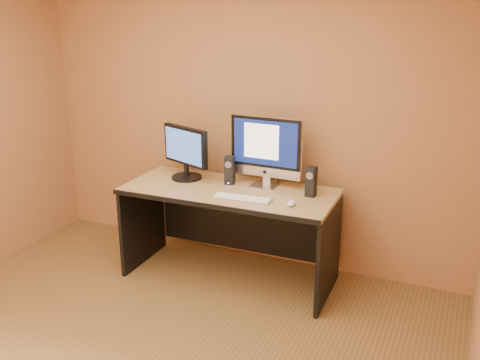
# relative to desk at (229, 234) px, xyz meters

# --- Properties ---
(walls) EXTENTS (4.00, 4.00, 2.60)m
(walls) POSITION_rel_desk_xyz_m (-0.07, -1.49, 0.90)
(walls) COLOR #915E3A
(walls) RESTS_ON ground
(desk) EXTENTS (1.76, 0.80, 0.80)m
(desk) POSITION_rel_desk_xyz_m (0.00, 0.00, 0.00)
(desk) COLOR tan
(desk) RESTS_ON ground
(imac) EXTENTS (0.62, 0.24, 0.60)m
(imac) POSITION_rel_desk_xyz_m (0.23, 0.19, 0.70)
(imac) COLOR #BABBBF
(imac) RESTS_ON desk
(second_monitor) EXTENTS (0.58, 0.43, 0.46)m
(second_monitor) POSITION_rel_desk_xyz_m (-0.46, 0.11, 0.63)
(second_monitor) COLOR black
(second_monitor) RESTS_ON desk
(speaker_left) EXTENTS (0.08, 0.09, 0.24)m
(speaker_left) POSITION_rel_desk_xyz_m (-0.06, 0.13, 0.52)
(speaker_left) COLOR black
(speaker_left) RESTS_ON desk
(speaker_right) EXTENTS (0.08, 0.08, 0.24)m
(speaker_right) POSITION_rel_desk_xyz_m (0.66, 0.12, 0.52)
(speaker_right) COLOR black
(speaker_right) RESTS_ON desk
(keyboard) EXTENTS (0.47, 0.16, 0.02)m
(keyboard) POSITION_rel_desk_xyz_m (0.19, -0.17, 0.41)
(keyboard) COLOR #BAB9BE
(keyboard) RESTS_ON desk
(mouse) EXTENTS (0.07, 0.12, 0.04)m
(mouse) POSITION_rel_desk_xyz_m (0.59, -0.14, 0.42)
(mouse) COLOR white
(mouse) RESTS_ON desk
(cable_a) EXTENTS (0.06, 0.24, 0.01)m
(cable_a) POSITION_rel_desk_xyz_m (0.31, 0.29, 0.41)
(cable_a) COLOR black
(cable_a) RESTS_ON desk
(cable_b) EXTENTS (0.05, 0.19, 0.01)m
(cable_b) POSITION_rel_desk_xyz_m (0.17, 0.32, 0.41)
(cable_b) COLOR black
(cable_b) RESTS_ON desk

